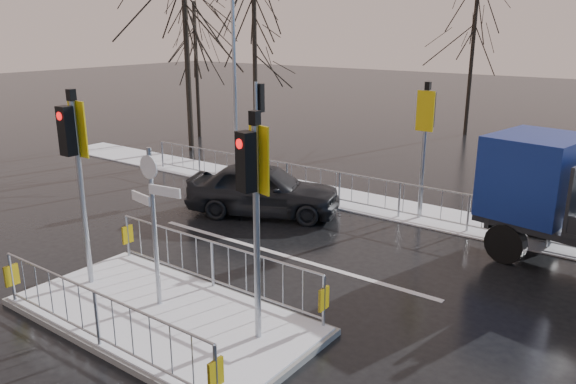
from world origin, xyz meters
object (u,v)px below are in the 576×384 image
Objects in this scene: traffic_island at (162,300)px; flatbed_truck at (573,200)px; street_lamp_left at (235,50)px; car_far_lane at (264,189)px.

traffic_island is 9.26m from flatbed_truck.
flatbed_truck is (5.54, 7.33, 1.15)m from traffic_island.
street_lamp_left is at bearing 124.07° from traffic_island.
traffic_island is at bearing -55.93° from street_lamp_left.
street_lamp_left is (-4.11, 3.55, 3.74)m from car_far_lane.
flatbed_truck reaches higher than car_far_lane.
flatbed_truck is at bearing 52.90° from traffic_island.
traffic_island is at bearing -127.10° from flatbed_truck.
car_far_lane is 8.01m from flatbed_truck.
street_lamp_left is at bearing 24.73° from car_far_lane.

